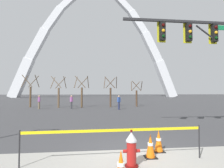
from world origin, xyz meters
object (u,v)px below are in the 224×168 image
pedestrian_walking_left (119,102)px  pedestrian_standing_center (39,102)px  traffic_cone_mid_sidewalk (159,141)px  monument_arch (96,47)px  traffic_cone_by_hydrant (121,167)px  traffic_signal_gantry (208,48)px  pedestrian_walking_right (71,102)px  traffic_cone_curb_edge (150,146)px  fire_hydrant (131,149)px

pedestrian_walking_left → pedestrian_standing_center: 9.36m
traffic_cone_mid_sidewalk → pedestrian_walking_left: 14.21m
monument_arch → pedestrian_standing_center: bearing=-100.1°
traffic_cone_by_hydrant → pedestrian_standing_center: 19.11m
traffic_cone_by_hydrant → pedestrian_standing_center: (-6.89, 17.82, 0.46)m
traffic_signal_gantry → monument_arch: 57.42m
traffic_cone_mid_sidewalk → pedestrian_standing_center: 18.04m
monument_arch → pedestrian_walking_left: monument_arch is taller
pedestrian_walking_left → pedestrian_walking_right: (-5.45, 1.52, 0.00)m
traffic_cone_by_hydrant → traffic_cone_curb_edge: size_ratio=1.00×
traffic_cone_curb_edge → monument_arch: size_ratio=0.01×
traffic_signal_gantry → pedestrian_walking_left: size_ratio=4.04×
traffic_signal_gantry → traffic_cone_curb_edge: bearing=-142.9°
traffic_cone_by_hydrant → monument_arch: (0.62, 60.06, 17.79)m
fire_hydrant → traffic_cone_by_hydrant: size_ratio=1.36×
traffic_cone_curb_edge → pedestrian_walking_left: size_ratio=0.46×
traffic_signal_gantry → pedestrian_walking_right: traffic_signal_gantry is taller
traffic_cone_mid_sidewalk → traffic_signal_gantry: 5.99m
traffic_cone_curb_edge → pedestrian_standing_center: bearing=116.1°
pedestrian_standing_center → fire_hydrant: bearing=-66.7°
traffic_signal_gantry → pedestrian_walking_left: (-2.98, 11.55, -3.45)m
fire_hydrant → traffic_cone_curb_edge: 0.93m
monument_arch → pedestrian_walking_right: 46.00m
fire_hydrant → traffic_cone_mid_sidewalk: size_ratio=1.36×
fire_hydrant → pedestrian_walking_right: bearing=102.0°
fire_hydrant → pedestrian_walking_left: bearing=82.9°
pedestrian_walking_left → pedestrian_walking_right: 5.66m
traffic_cone_by_hydrant → traffic_signal_gantry: bearing=40.6°
pedestrian_walking_right → traffic_cone_mid_sidewalk: bearing=-73.2°
pedestrian_standing_center → traffic_cone_curb_edge: bearing=-63.9°
monument_arch → pedestrian_walking_left: bearing=-87.8°
pedestrian_standing_center → pedestrian_walking_right: same height
pedestrian_standing_center → pedestrian_walking_right: bearing=-3.2°
fire_hydrant → pedestrian_standing_center: 18.50m
fire_hydrant → pedestrian_walking_left: (1.89, 15.26, 0.35)m
traffic_cone_mid_sidewalk → pedestrian_walking_right: 16.41m
traffic_cone_by_hydrant → monument_arch: monument_arch is taller
traffic_cone_curb_edge → pedestrian_walking_left: 14.74m
traffic_cone_curb_edge → pedestrian_walking_left: bearing=85.5°
monument_arch → pedestrian_walking_left: size_ratio=37.22×
traffic_cone_mid_sidewalk → fire_hydrant: bearing=-137.5°
fire_hydrant → pedestrian_standing_center: bearing=113.3°
traffic_cone_curb_edge → traffic_signal_gantry: bearing=37.1°
traffic_signal_gantry → pedestrian_standing_center: (-12.18, 13.28, -3.45)m
traffic_cone_curb_edge → pedestrian_standing_center: size_ratio=0.46×
fire_hydrant → traffic_cone_by_hydrant: 0.94m
traffic_cone_by_hydrant → pedestrian_walking_left: pedestrian_walking_left is taller
traffic_cone_mid_sidewalk → monument_arch: size_ratio=0.01×
fire_hydrant → monument_arch: (0.20, 59.22, 17.68)m
pedestrian_walking_left → traffic_cone_mid_sidewalk: bearing=-92.9°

